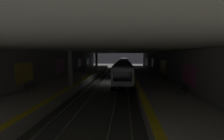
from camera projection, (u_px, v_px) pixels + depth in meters
name	position (u px, v px, depth m)	size (l,w,h in m)	color
ground_plane	(111.00, 83.00, 27.90)	(120.00, 120.00, 0.00)	#42423F
track_left	(123.00, 82.00, 27.71)	(60.00, 1.53, 0.16)	gray
track_right	(99.00, 82.00, 28.07)	(60.00, 1.53, 0.16)	gray
platform_left	(148.00, 80.00, 27.32)	(60.00, 5.30, 1.06)	#A8A59E
platform_right	(76.00, 79.00, 28.38)	(60.00, 5.30, 1.06)	#A8A59E
wall_left	(165.00, 68.00, 26.91)	(60.00, 0.56, 5.60)	slate
wall_right	(60.00, 67.00, 28.43)	(60.00, 0.56, 5.60)	slate
ceiling_slab	(111.00, 50.00, 27.33)	(60.00, 19.40, 0.40)	#ADAAA3
pillar_near	(70.00, 68.00, 19.31)	(0.56, 0.56, 4.55)	gray
pillar_far	(96.00, 62.00, 37.21)	(0.56, 0.56, 4.55)	gray
metro_train	(124.00, 65.00, 45.99)	(56.22, 2.83, 3.49)	#B7BCC6
bench_left_near	(183.00, 88.00, 16.07)	(1.70, 0.47, 0.86)	#262628
bench_left_mid	(165.00, 78.00, 23.24)	(1.70, 0.47, 0.86)	#262628
bench_left_far	(150.00, 69.00, 37.49)	(1.70, 0.47, 0.86)	#262628
bench_right_near	(30.00, 84.00, 17.93)	(1.70, 0.47, 0.86)	#262628
bench_right_mid	(64.00, 74.00, 27.82)	(1.70, 0.47, 0.86)	#262628
bench_right_far	(72.00, 71.00, 31.94)	(1.70, 0.47, 0.86)	#262628
person_waiting_near	(84.00, 68.00, 36.62)	(0.60, 0.22, 1.53)	black
person_walking_mid	(151.00, 70.00, 32.10)	(0.60, 0.22, 1.63)	#404040
backpack_on_floor	(80.00, 71.00, 36.99)	(0.30, 0.20, 0.40)	maroon
trash_bin	(178.00, 90.00, 15.37)	(0.44, 0.44, 0.85)	#595B5E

